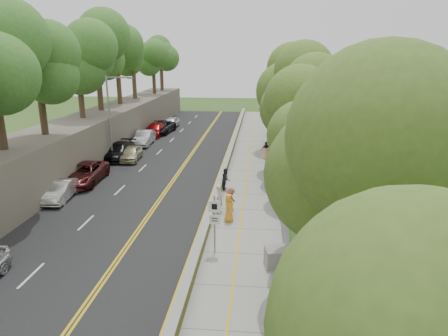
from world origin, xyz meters
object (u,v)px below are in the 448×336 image
at_px(streetlight, 111,113).
at_px(concrete_block, 279,257).
at_px(signpost, 215,218).
at_px(person_far, 266,150).
at_px(car_1, 61,191).
at_px(car_2, 84,173).
at_px(painter_0, 229,208).
at_px(construction_barrel, 266,154).

xyz_separation_m(streetlight, concrete_block, (14.76, -18.00, -4.15)).
height_order(signpost, person_far, signpost).
distance_m(streetlight, car_1, 11.05).
bearing_deg(car_2, streetlight, 86.31).
bearing_deg(painter_0, person_far, 10.38).
relative_size(streetlight, car_2, 1.41).
height_order(signpost, concrete_block, signpost).
bearing_deg(car_2, concrete_block, -40.32).
bearing_deg(construction_barrel, signpost, -98.14).
bearing_deg(person_far, streetlight, -0.43).
bearing_deg(person_far, car_1, 30.92).
bearing_deg(painter_0, concrete_block, -131.34).
bearing_deg(concrete_block, signpost, 163.15).
xyz_separation_m(concrete_block, person_far, (-0.48, 20.71, 0.35)).
relative_size(car_2, person_far, 3.59).
distance_m(signpost, concrete_block, 3.70).
bearing_deg(car_1, car_2, 84.61).
bearing_deg(painter_0, construction_barrel, 10.20).
xyz_separation_m(signpost, concrete_block, (3.25, -0.98, -1.47)).
relative_size(streetlight, car_1, 1.98).
relative_size(signpost, concrete_block, 2.33).
height_order(car_1, person_far, person_far).
bearing_deg(concrete_block, car_1, 152.74).
xyz_separation_m(construction_barrel, car_2, (-14.39, -8.92, 0.30)).
bearing_deg(signpost, concrete_block, -16.85).
bearing_deg(construction_barrel, painter_0, -98.77).
bearing_deg(person_far, car_2, 21.59).
xyz_separation_m(car_1, person_far, (14.42, 13.03, 0.13)).
distance_m(concrete_block, painter_0, 5.77).
relative_size(construction_barrel, car_2, 0.17).
height_order(streetlight, construction_barrel, streetlight).
height_order(signpost, car_1, signpost).
bearing_deg(signpost, car_2, 138.01).
xyz_separation_m(construction_barrel, car_1, (-14.42, -12.69, 0.18)).
relative_size(car_1, painter_0, 2.27).
relative_size(construction_barrel, car_1, 0.24).
distance_m(construction_barrel, concrete_block, 20.37).
height_order(construction_barrel, person_far, person_far).
height_order(construction_barrel, concrete_block, construction_barrel).
distance_m(streetlight, concrete_block, 23.65).
distance_m(streetlight, signpost, 20.72).
bearing_deg(streetlight, person_far, 10.75).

